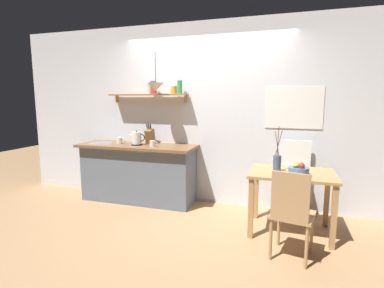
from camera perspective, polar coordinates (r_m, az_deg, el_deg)
name	(u,v)px	position (r m, az deg, el deg)	size (l,w,h in m)	color
ground_plane	(193,215)	(4.18, 0.27, -13.55)	(14.00, 14.00, 0.00)	#A87F56
back_wall	(220,115)	(4.45, 5.33, 5.66)	(6.80, 0.11, 2.70)	silver
kitchen_counter	(138,172)	(4.70, -10.32, -5.40)	(1.83, 0.63, 0.89)	slate
wall_shelf	(154,92)	(4.61, -7.25, 9.98)	(1.28, 0.20, 0.33)	#9E6B3D
dining_table	(292,182)	(3.69, 18.63, -6.98)	(0.96, 0.70, 0.74)	tan
dining_chair_near	(291,211)	(3.10, 18.62, -12.15)	(0.47, 0.47, 0.91)	tan
dining_chair_far	(295,175)	(4.25, 19.24, -5.72)	(0.45, 0.43, 1.03)	white
fruit_bowl	(299,169)	(3.57, 19.84, -4.57)	(0.23, 0.23, 0.14)	#51759E
twig_vase	(277,163)	(3.61, 16.06, -3.49)	(0.09, 0.09, 0.54)	#475675
electric_kettle	(137,139)	(4.54, -10.58, 1.02)	(0.25, 0.16, 0.22)	black
knife_block	(150,136)	(4.65, -8.11, 1.58)	(0.11, 0.19, 0.31)	brown
coffee_mug_by_sink	(120,140)	(4.75, -13.71, 0.67)	(0.13, 0.09, 0.10)	white
coffee_mug_spare	(153,143)	(4.38, -7.58, 0.11)	(0.12, 0.08, 0.09)	white
pendant_lamp	(156,87)	(4.35, -7.01, 10.91)	(0.24, 0.24, 0.54)	black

